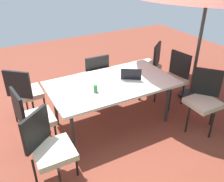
{
  "coord_description": "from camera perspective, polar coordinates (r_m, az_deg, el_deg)",
  "views": [
    {
      "loc": [
        1.62,
        2.98,
        2.52
      ],
      "look_at": [
        0.0,
        0.0,
        0.62
      ],
      "focal_mm": 39.2,
      "sensor_mm": 36.0,
      "label": 1
    }
  ],
  "objects": [
    {
      "name": "chair_southeast",
      "position": [
        4.26,
        -19.67,
        -0.09
      ],
      "size": [
        0.58,
        0.59,
        0.98
      ],
      "rotation": [
        0.0,
        0.0,
        5.57
      ],
      "color": "beige",
      "rests_on": "ground_plane"
    },
    {
      "name": "chair_southwest",
      "position": [
        5.15,
        8.64,
        6.47
      ],
      "size": [
        0.58,
        0.58,
        0.98
      ],
      "rotation": [
        0.0,
        0.0,
        0.68
      ],
      "color": "beige",
      "rests_on": "ground_plane"
    },
    {
      "name": "chair_northeast",
      "position": [
        3.03,
        -14.51,
        -12.38
      ],
      "size": [
        0.58,
        0.58,
        0.98
      ],
      "rotation": [
        0.0,
        0.0,
        3.81
      ],
      "color": "beige",
      "rests_on": "ground_plane"
    },
    {
      "name": "dining_table",
      "position": [
        3.84,
        0.0,
        1.36
      ],
      "size": [
        1.96,
        1.1,
        0.77
      ],
      "color": "silver",
      "rests_on": "ground_plane"
    },
    {
      "name": "chair_east",
      "position": [
        3.58,
        -18.22,
        -5.7
      ],
      "size": [
        0.48,
        0.47,
        0.98
      ],
      "rotation": [
        0.0,
        0.0,
        4.83
      ],
      "color": "beige",
      "rests_on": "ground_plane"
    },
    {
      "name": "chair_south",
      "position": [
        4.55,
        -4.11,
        3.55
      ],
      "size": [
        0.46,
        0.46,
        0.98
      ],
      "rotation": [
        0.0,
        0.0,
        -0.02
      ],
      "color": "beige",
      "rests_on": "ground_plane"
    },
    {
      "name": "chair_northwest",
      "position": [
        4.1,
        20.66,
        -1.45
      ],
      "size": [
        0.59,
        0.58,
        0.98
      ],
      "rotation": [
        0.0,
        0.0,
        2.27
      ],
      "color": "beige",
      "rests_on": "ground_plane"
    },
    {
      "name": "laptop",
      "position": [
        3.91,
        4.44,
        3.43
      ],
      "size": [
        0.4,
        0.38,
        0.21
      ],
      "rotation": [
        0.0,
        0.0,
        -0.58
      ],
      "color": "#B7B7BC",
      "rests_on": "dining_table"
    },
    {
      "name": "chair_west",
      "position": [
        4.66,
        14.1,
        3.34
      ],
      "size": [
        0.49,
        0.48,
        0.98
      ],
      "rotation": [
        0.0,
        0.0,
        1.71
      ],
      "color": "beige",
      "rests_on": "ground_plane"
    },
    {
      "name": "ground_plane",
      "position": [
        4.23,
        0.0,
        -7.45
      ],
      "size": [
        10.0,
        10.0,
        0.02
      ],
      "primitive_type": "cube",
      "color": "brown"
    },
    {
      "name": "cup",
      "position": [
        3.51,
        -3.87,
        0.5
      ],
      "size": [
        0.06,
        0.06,
        0.12
      ],
      "primitive_type": "cylinder",
      "color": "#286B33",
      "rests_on": "dining_table"
    }
  ]
}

